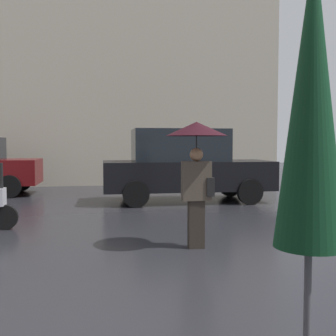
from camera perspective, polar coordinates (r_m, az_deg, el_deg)
folded_patio_umbrella_near at (r=2.05m, az=19.42°, el=6.89°), size 0.41×0.41×2.53m
pedestrian_with_umbrella at (r=6.12m, az=4.05°, el=2.50°), size 0.93×0.93×1.91m
parked_car_right at (r=11.14m, az=2.34°, el=0.39°), size 4.57×1.88×1.98m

